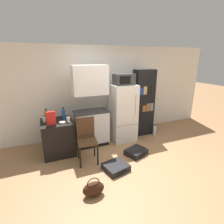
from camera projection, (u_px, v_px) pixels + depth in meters
The scene contains 18 objects.
ground_plane at pixel (139, 166), 3.65m from camera, with size 24.00×24.00×0.00m, color #A3754C.
wall_back at pixel (112, 91), 5.13m from camera, with size 6.40×0.10×2.50m.
side_table at pixel (58, 137), 4.09m from camera, with size 0.70×0.73×0.79m.
kitchen_hutch at pixel (91, 110), 4.36m from camera, with size 0.85×0.47×2.02m.
refrigerator at pixel (123, 113), 4.68m from camera, with size 0.64×0.59×1.52m.
microwave at pixel (124, 79), 4.41m from camera, with size 0.50×0.35×0.28m.
bookshelf at pixel (143, 103), 4.99m from camera, with size 0.57×0.33×1.88m.
bottle_clear_short at pixel (44, 119), 3.91m from camera, with size 0.06×0.06×0.15m.
bottle_olive_oil at pixel (46, 115), 4.12m from camera, with size 0.09×0.09×0.24m.
bottle_milk_white at pixel (68, 120), 3.88m from camera, with size 0.07×0.07×0.16m.
bottle_blue_soda at pixel (64, 114), 4.08m from camera, with size 0.09×0.09×0.29m.
bowl at pixel (62, 122), 3.86m from camera, with size 0.14×0.14×0.04m.
cereal_box at pixel (51, 118), 3.72m from camera, with size 0.19×0.07×0.30m.
chair at pixel (86, 136), 3.75m from camera, with size 0.44×0.44×0.96m.
suitcase_large_flat at pixel (136, 152), 4.10m from camera, with size 0.57×0.52×0.13m.
suitcase_small_flat at pixel (116, 167), 3.53m from camera, with size 0.54×0.52×0.12m.
handbag at pixel (94, 189), 2.85m from camera, with size 0.36×0.20×0.33m.
water_bottle_front at pixel (155, 131), 5.10m from camera, with size 0.09×0.09×0.34m.
Camera 1 is at (-1.72, -2.70, 2.17)m, focal length 28.00 mm.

